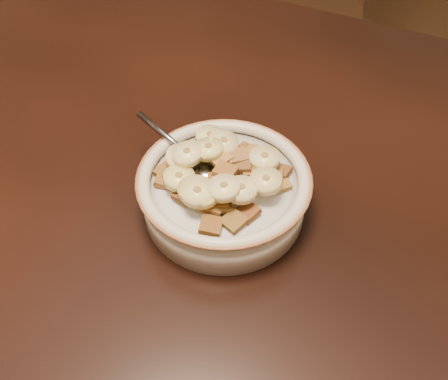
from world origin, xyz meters
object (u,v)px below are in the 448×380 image
at_px(chair, 269,13).
at_px(spoon, 204,167).
at_px(table, 43,150).
at_px(cereal_bowl, 224,196).

height_order(chair, spoon, chair).
distance_m(table, cereal_bowl, 0.26).
xyz_separation_m(chair, cereal_bowl, (0.26, -0.78, 0.24)).
relative_size(cereal_bowl, spoon, 4.17).
relative_size(table, chair, 1.32).
bearing_deg(table, spoon, 1.22).
bearing_deg(table, chair, 89.69).
height_order(cereal_bowl, spoon, spoon).
height_order(table, spoon, spoon).
relative_size(chair, cereal_bowl, 6.22).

